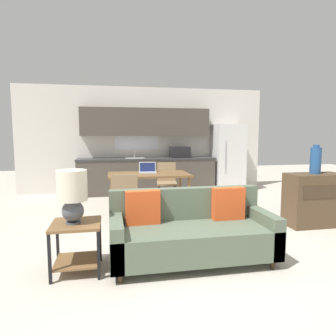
{
  "coord_description": "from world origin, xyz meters",
  "views": [
    {
      "loc": [
        -0.92,
        -3.22,
        1.49
      ],
      "look_at": [
        0.0,
        1.5,
        0.95
      ],
      "focal_mm": 32.0,
      "sensor_mm": 36.0,
      "label": 1
    }
  ],
  "objects_px": {
    "table_lamp": "(72,193)",
    "vase": "(316,160)",
    "refrigerator": "(228,158)",
    "dining_chair_near_left": "(125,198)",
    "dining_chair_far_right": "(167,181)",
    "laptop": "(148,170)",
    "dining_table": "(149,177)",
    "side_table": "(77,239)",
    "credenza": "(314,200)",
    "couch": "(191,232)"
  },
  "relations": [
    {
      "from": "table_lamp",
      "to": "vase",
      "type": "xyz_separation_m",
      "value": [
        3.65,
        1.01,
        0.2
      ]
    },
    {
      "from": "refrigerator",
      "to": "dining_chair_near_left",
      "type": "bearing_deg",
      "value": -135.63
    },
    {
      "from": "dining_chair_far_right",
      "to": "laptop",
      "type": "relative_size",
      "value": 2.63
    },
    {
      "from": "dining_table",
      "to": "side_table",
      "type": "xyz_separation_m",
      "value": [
        -1.07,
        -2.2,
        -0.33
      ]
    },
    {
      "from": "dining_chair_near_left",
      "to": "side_table",
      "type": "bearing_deg",
      "value": 71.84
    },
    {
      "from": "refrigerator",
      "to": "dining_table",
      "type": "relative_size",
      "value": 1.18
    },
    {
      "from": "credenza",
      "to": "side_table",
      "type": "bearing_deg",
      "value": -164.73
    },
    {
      "from": "couch",
      "to": "refrigerator",
      "type": "bearing_deg",
      "value": 62.55
    },
    {
      "from": "dining_chair_far_right",
      "to": "refrigerator",
      "type": "bearing_deg",
      "value": 41.32
    },
    {
      "from": "refrigerator",
      "to": "dining_table",
      "type": "distance_m",
      "value": 3.09
    },
    {
      "from": "refrigerator",
      "to": "side_table",
      "type": "bearing_deg",
      "value": -129.37
    },
    {
      "from": "refrigerator",
      "to": "vase",
      "type": "distance_m",
      "value": 3.2
    },
    {
      "from": "refrigerator",
      "to": "table_lamp",
      "type": "bearing_deg",
      "value": -129.51
    },
    {
      "from": "dining_table",
      "to": "vase",
      "type": "distance_m",
      "value": 2.85
    },
    {
      "from": "dining_table",
      "to": "couch",
      "type": "distance_m",
      "value": 2.18
    },
    {
      "from": "couch",
      "to": "laptop",
      "type": "height_order",
      "value": "laptop"
    },
    {
      "from": "vase",
      "to": "dining_chair_far_right",
      "type": "height_order",
      "value": "vase"
    },
    {
      "from": "dining_table",
      "to": "credenza",
      "type": "bearing_deg",
      "value": -25.33
    },
    {
      "from": "laptop",
      "to": "side_table",
      "type": "bearing_deg",
      "value": -110.79
    },
    {
      "from": "dining_table",
      "to": "dining_chair_far_right",
      "type": "relative_size",
      "value": 1.68
    },
    {
      "from": "refrigerator",
      "to": "laptop",
      "type": "height_order",
      "value": "refrigerator"
    },
    {
      "from": "dining_table",
      "to": "vase",
      "type": "relative_size",
      "value": 3.18
    },
    {
      "from": "dining_table",
      "to": "couch",
      "type": "height_order",
      "value": "couch"
    },
    {
      "from": "side_table",
      "to": "table_lamp",
      "type": "relative_size",
      "value": 0.95
    },
    {
      "from": "side_table",
      "to": "dining_chair_far_right",
      "type": "distance_m",
      "value": 3.37
    },
    {
      "from": "dining_table",
      "to": "dining_chair_near_left",
      "type": "height_order",
      "value": "dining_chair_near_left"
    },
    {
      "from": "couch",
      "to": "dining_chair_far_right",
      "type": "relative_size",
      "value": 2.13
    },
    {
      "from": "couch",
      "to": "credenza",
      "type": "distance_m",
      "value": 2.52
    },
    {
      "from": "couch",
      "to": "vase",
      "type": "height_order",
      "value": "vase"
    },
    {
      "from": "refrigerator",
      "to": "couch",
      "type": "relative_size",
      "value": 0.93
    },
    {
      "from": "credenza",
      "to": "vase",
      "type": "relative_size",
      "value": 1.93
    },
    {
      "from": "couch",
      "to": "table_lamp",
      "type": "xyz_separation_m",
      "value": [
        -1.32,
        -0.07,
        0.54
      ]
    },
    {
      "from": "dining_table",
      "to": "dining_chair_far_right",
      "type": "bearing_deg",
      "value": 57.91
    },
    {
      "from": "refrigerator",
      "to": "table_lamp",
      "type": "xyz_separation_m",
      "value": [
        -3.46,
        -4.2,
        0.0
      ]
    },
    {
      "from": "table_lamp",
      "to": "laptop",
      "type": "height_order",
      "value": "table_lamp"
    },
    {
      "from": "vase",
      "to": "table_lamp",
      "type": "bearing_deg",
      "value": -164.53
    },
    {
      "from": "table_lamp",
      "to": "dining_chair_far_right",
      "type": "height_order",
      "value": "table_lamp"
    },
    {
      "from": "couch",
      "to": "side_table",
      "type": "distance_m",
      "value": 1.3
    },
    {
      "from": "refrigerator",
      "to": "side_table",
      "type": "relative_size",
      "value": 3.21
    },
    {
      "from": "table_lamp",
      "to": "dining_chair_near_left",
      "type": "bearing_deg",
      "value": 66.46
    },
    {
      "from": "couch",
      "to": "vase",
      "type": "bearing_deg",
      "value": 21.92
    },
    {
      "from": "credenza",
      "to": "laptop",
      "type": "relative_size",
      "value": 2.69
    },
    {
      "from": "refrigerator",
      "to": "table_lamp",
      "type": "height_order",
      "value": "refrigerator"
    },
    {
      "from": "table_lamp",
      "to": "couch",
      "type": "bearing_deg",
      "value": 3.11
    },
    {
      "from": "table_lamp",
      "to": "dining_chair_near_left",
      "type": "distance_m",
      "value": 1.59
    },
    {
      "from": "dining_table",
      "to": "vase",
      "type": "bearing_deg",
      "value": -25.22
    },
    {
      "from": "table_lamp",
      "to": "dining_chair_far_right",
      "type": "distance_m",
      "value": 3.41
    },
    {
      "from": "laptop",
      "to": "credenza",
      "type": "bearing_deg",
      "value": -23.85
    },
    {
      "from": "table_lamp",
      "to": "vase",
      "type": "relative_size",
      "value": 1.22
    },
    {
      "from": "couch",
      "to": "laptop",
      "type": "relative_size",
      "value": 5.59
    }
  ]
}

